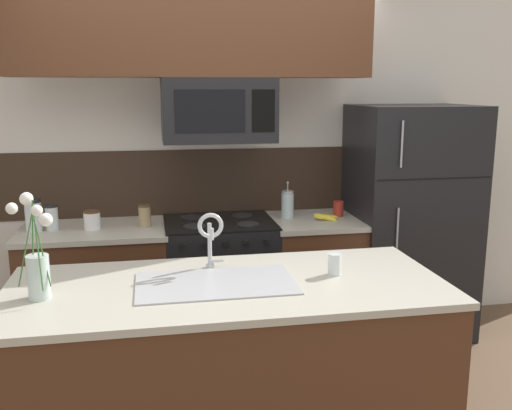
# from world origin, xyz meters

# --- Properties ---
(rear_partition) EXTENTS (5.20, 0.10, 2.60)m
(rear_partition) POSITION_xyz_m (0.30, 1.28, 1.30)
(rear_partition) COLOR silver
(rear_partition) RESTS_ON ground
(splash_band) EXTENTS (3.26, 0.01, 0.48)m
(splash_band) POSITION_xyz_m (0.00, 1.22, 1.15)
(splash_band) COLOR #332319
(splash_band) RESTS_ON rear_partition
(back_counter_left) EXTENTS (0.97, 0.65, 0.91)m
(back_counter_left) POSITION_xyz_m (-0.85, 0.90, 0.46)
(back_counter_left) COLOR #4C2B19
(back_counter_left) RESTS_ON ground
(back_counter_right) EXTENTS (0.64, 0.65, 0.91)m
(back_counter_right) POSITION_xyz_m (0.69, 0.90, 0.46)
(back_counter_right) COLOR #4C2B19
(back_counter_right) RESTS_ON ground
(stove_range) EXTENTS (0.76, 0.64, 0.93)m
(stove_range) POSITION_xyz_m (0.00, 0.90, 0.46)
(stove_range) COLOR black
(stove_range) RESTS_ON ground
(microwave) EXTENTS (0.74, 0.40, 0.42)m
(microwave) POSITION_xyz_m (0.00, 0.88, 1.69)
(microwave) COLOR black
(upper_cabinet_band) EXTENTS (2.32, 0.34, 0.60)m
(upper_cabinet_band) POSITION_xyz_m (-0.16, 0.85, 2.20)
(upper_cabinet_band) COLOR #4C2B19
(refrigerator) EXTENTS (0.86, 0.74, 1.71)m
(refrigerator) POSITION_xyz_m (1.42, 0.92, 0.86)
(refrigerator) COLOR black
(refrigerator) RESTS_ON ground
(storage_jar_tall) EXTENTS (0.11, 0.11, 0.21)m
(storage_jar_tall) POSITION_xyz_m (-1.22, 0.90, 1.02)
(storage_jar_tall) COLOR silver
(storage_jar_tall) RESTS_ON back_counter_left
(storage_jar_medium) EXTENTS (0.08, 0.08, 0.17)m
(storage_jar_medium) POSITION_xyz_m (-1.11, 0.90, 1.00)
(storage_jar_medium) COLOR silver
(storage_jar_medium) RESTS_ON back_counter_left
(storage_jar_short) EXTENTS (0.11, 0.11, 0.13)m
(storage_jar_short) POSITION_xyz_m (-0.85, 0.88, 0.97)
(storage_jar_short) COLOR silver
(storage_jar_short) RESTS_ON back_counter_left
(storage_jar_squat) EXTENTS (0.08, 0.08, 0.15)m
(storage_jar_squat) POSITION_xyz_m (-0.51, 0.89, 0.99)
(storage_jar_squat) COLOR #997F5B
(storage_jar_squat) RESTS_ON back_counter_left
(banana_bunch) EXTENTS (0.19, 0.12, 0.08)m
(banana_bunch) POSITION_xyz_m (0.76, 0.84, 0.93)
(banana_bunch) COLOR yellow
(banana_bunch) RESTS_ON back_counter_right
(french_press) EXTENTS (0.09, 0.09, 0.27)m
(french_press) POSITION_xyz_m (0.50, 0.96, 1.01)
(french_press) COLOR silver
(french_press) RESTS_ON back_counter_right
(coffee_tin) EXTENTS (0.08, 0.08, 0.11)m
(coffee_tin) POSITION_xyz_m (0.88, 0.95, 0.97)
(coffee_tin) COLOR #B22D23
(coffee_tin) RESTS_ON back_counter_right
(island_counter) EXTENTS (2.11, 0.92, 0.91)m
(island_counter) POSITION_xyz_m (-0.11, -0.35, 0.46)
(island_counter) COLOR #4C2B19
(island_counter) RESTS_ON ground
(kitchen_sink) EXTENTS (0.76, 0.44, 0.16)m
(kitchen_sink) POSITION_xyz_m (-0.17, -0.35, 0.84)
(kitchen_sink) COLOR #ADAFB5
(kitchen_sink) RESTS_ON island_counter
(sink_faucet) EXTENTS (0.14, 0.14, 0.31)m
(sink_faucet) POSITION_xyz_m (-0.17, -0.13, 1.11)
(sink_faucet) COLOR #B7BABF
(sink_faucet) RESTS_ON island_counter
(spare_glass) EXTENTS (0.06, 0.06, 0.11)m
(spare_glass) POSITION_xyz_m (0.43, -0.32, 0.96)
(spare_glass) COLOR silver
(spare_glass) RESTS_ON island_counter
(flower_vase) EXTENTS (0.19, 0.17, 0.48)m
(flower_vase) POSITION_xyz_m (-0.97, -0.40, 1.06)
(flower_vase) COLOR silver
(flower_vase) RESTS_ON island_counter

